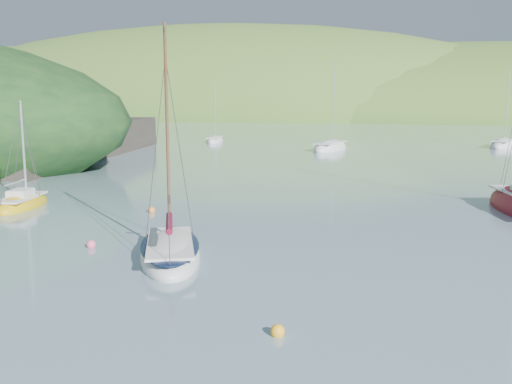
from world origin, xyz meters
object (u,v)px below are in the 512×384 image
(daysailer_white, at_px, (170,253))
(sailboat_yellow, at_px, (22,204))
(distant_sloop_b, at_px, (503,146))
(distant_sloop_c, at_px, (215,141))
(distant_sloop_a, at_px, (330,149))

(daysailer_white, bearing_deg, sailboat_yellow, 125.40)
(sailboat_yellow, relative_size, distant_sloop_b, 0.62)
(distant_sloop_b, relative_size, distant_sloop_c, 1.29)
(distant_sloop_a, bearing_deg, sailboat_yellow, -94.55)
(sailboat_yellow, distance_m, distant_sloop_c, 46.99)
(daysailer_white, distance_m, sailboat_yellow, 14.29)
(distant_sloop_a, bearing_deg, daysailer_white, -77.13)
(distant_sloop_a, height_order, distant_sloop_c, distant_sloop_a)
(sailboat_yellow, height_order, distant_sloop_b, distant_sloop_b)
(sailboat_yellow, bearing_deg, distant_sloop_b, 45.44)
(daysailer_white, distance_m, distant_sloop_c, 56.73)
(sailboat_yellow, distance_m, distant_sloop_a, 40.82)
(distant_sloop_a, relative_size, distant_sloop_b, 1.06)
(distant_sloop_c, bearing_deg, distant_sloop_a, -33.07)
(daysailer_white, height_order, sailboat_yellow, daysailer_white)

